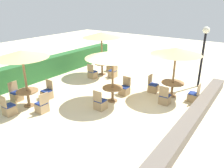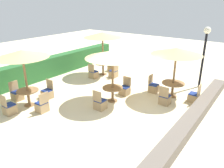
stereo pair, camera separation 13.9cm
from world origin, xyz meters
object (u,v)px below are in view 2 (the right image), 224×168
Objects in this scene: patio_chair_back_right_south at (114,73)px; patio_chair_back_left_west at (9,108)px; patio_chair_center_east at (125,90)px; round_table_back_left at (28,94)px; patio_chair_back_left_south at (42,106)px; parasol_back_right at (103,35)px; patio_chair_back_left_east at (47,93)px; parasol_front_right at (177,52)px; round_table_back_right at (103,66)px; round_table_front_right at (173,86)px; parasol_center at (113,55)px; lamp_post at (205,45)px; patio_chair_back_right_west at (93,74)px; patio_chair_front_right_west at (165,99)px; round_table_center at (113,91)px; patio_chair_back_left_north at (17,95)px; parasol_back_left at (22,54)px; patio_chair_center_west at (100,104)px; patio_chair_back_right_east at (112,67)px; patio_chair_front_right_north at (153,87)px; patio_chair_front_right_south at (194,97)px.

patio_chair_back_right_south is 1.00× the size of patio_chair_back_left_west.
round_table_back_left is at bearing 51.59° from patio_chair_center_east.
round_table_back_left is at bearing 88.62° from patio_chair_back_left_south.
parasol_back_right is 2.94× the size of patio_chair_back_left_east.
parasol_front_right is at bearing -141.64° from patio_chair_back_left_east.
patio_chair_center_east is 1.00× the size of patio_chair_back_left_east.
round_table_front_right is at bearing -97.84° from round_table_back_right.
parasol_back_right is at bearing 44.97° from parasol_center.
parasol_center is 2.59× the size of round_table_back_left.
parasol_back_right is at bearing 82.16° from round_table_front_right.
patio_chair_back_right_west is at bearing 112.50° from lamp_post.
parasol_back_right reaches higher than patio_chair_front_right_west.
round_table_center is 1.03m from patio_chair_center_east.
parasol_back_left is at bearing 89.85° from patio_chair_back_left_north.
round_table_front_right is 7.21m from parasol_back_left.
parasol_center is 4.14m from parasol_back_right.
patio_chair_center_west is at bearing -143.03° from parasol_back_right.
lamp_post is 6.09m from patio_chair_back_right_east.
parasol_center is 5.10m from patio_chair_back_left_north.
parasol_front_right reaches higher than parasol_center.
patio_chair_center_west reaches higher than round_table_center.
round_table_front_right is (-0.69, -5.03, 0.02)m from round_table_back_right.
round_table_center is at bearing -26.79° from patio_chair_front_right_north.
patio_chair_center_west is at bearing -134.29° from patio_chair_front_right_west.
patio_chair_back_right_south is 1.00× the size of patio_chair_front_right_south.
patio_chair_front_right_west is at bearing -52.59° from round_table_back_left.
parasol_center is 0.97× the size of parasol_back_left.
patio_chair_back_left_north is (-4.90, 5.95, -0.33)m from round_table_front_right.
patio_chair_back_right_west is 0.37× the size of parasol_front_right.
patio_chair_back_right_south is (1.88, 2.08, 0.00)m from patio_chair_center_east.
patio_chair_front_right_south is 2.11m from patio_chair_front_right_north.
patio_chair_back_right_west is (-0.92, 0.05, -2.30)m from parasol_back_right.
lamp_post is 9.07m from parasol_back_left.
patio_chair_back_left_east is at bearing 120.72° from parasol_center.
round_table_center is at bearing -149.28° from patio_chair_back_left_east.
patio_chair_back_right_east is 6.63m from patio_chair_back_left_south.
patio_chair_front_right_west is (-2.69, -5.04, 0.00)m from patio_chair_back_right_east.
round_table_back_right is 5.40m from patio_chair_front_right_west.
patio_chair_back_right_east is (-0.55, 5.69, -2.09)m from lamp_post.
patio_chair_back_left_north is at bearing 81.52° from patio_chair_back_right_east.
patio_chair_center_east is 0.34× the size of parasol_back_right.
patio_chair_back_right_west is at bearing -18.50° from patio_chair_center_east.
parasol_center is at bearing -34.33° from patio_chair_back_left_south.
round_table_center is 3.90m from patio_chair_front_right_south.
patio_chair_back_right_east is at bearing 71.93° from round_table_front_right.
round_table_back_left is at bearing 171.52° from patio_chair_back_right_south.
patio_chair_front_right_north is 1.00× the size of patio_chair_back_left_west.
patio_chair_back_right_south reaches higher than round_table_center.
round_table_back_left is (-7.08, 5.68, -1.78)m from lamp_post.
patio_chair_center_east is 1.00× the size of patio_chair_front_right_north.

